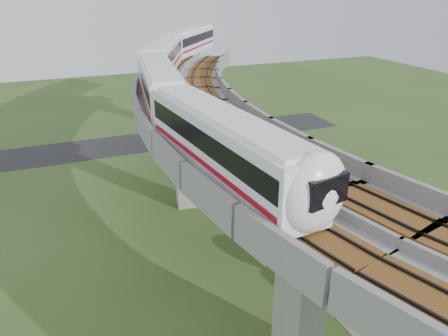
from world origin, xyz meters
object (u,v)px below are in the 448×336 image
Objects in this scene: metro_train at (182,69)px; car_dark at (325,196)px; car_white at (360,261)px; car_red at (444,271)px.

metro_train is 15.90× the size of car_dark.
car_white is (7.47, -20.48, -11.63)m from metro_train.
car_white is 6.00m from car_red.
car_red is (12.46, -23.81, -11.67)m from metro_train.
metro_train reaches higher than car_red.
car_white is 1.01× the size of car_dark.
car_red is 13.82m from car_dark.
car_white is at bearing 174.58° from car_dark.
car_red is at bearing -62.39° from metro_train.
metro_train is at bearing 172.90° from car_red.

